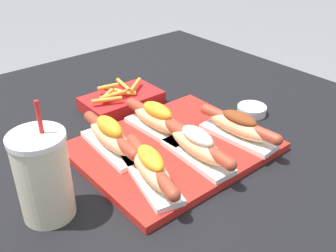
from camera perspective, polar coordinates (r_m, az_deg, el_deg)
patio_table at (r=1.24m, az=-4.09°, el=-15.54°), size 1.34×1.18×0.75m
serving_tray at (r=0.92m, az=0.80°, el=-3.13°), size 0.42×0.34×0.02m
hot_dog_0 at (r=0.78m, az=-2.53°, el=-6.05°), size 0.10×0.22×0.07m
hot_dog_1 at (r=0.85m, az=4.24°, el=-2.82°), size 0.07×0.23×0.07m
hot_dog_2 at (r=0.93m, az=10.21°, el=-0.07°), size 0.08×0.23×0.07m
hot_dog_3 at (r=0.88m, az=-8.39°, el=-1.47°), size 0.07×0.23×0.08m
hot_dog_4 at (r=0.94m, az=-1.53°, el=0.98°), size 0.07×0.23×0.08m
sauce_bowl at (r=1.10m, az=12.06°, el=2.34°), size 0.08×0.08×0.02m
drink_cup at (r=0.73m, az=-17.64°, el=-6.94°), size 0.10×0.10×0.23m
fries_basket at (r=1.12m, az=-6.78°, el=3.80°), size 0.22×0.14×0.06m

